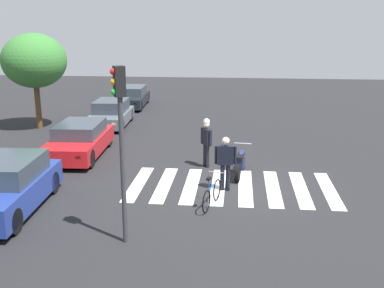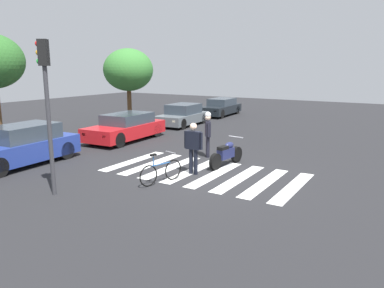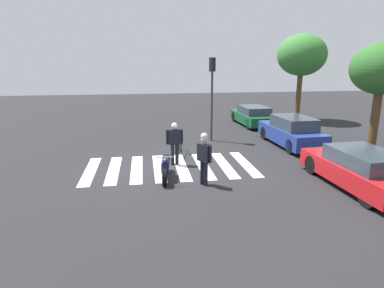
% 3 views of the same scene
% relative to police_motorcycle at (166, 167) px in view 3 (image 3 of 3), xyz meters
% --- Properties ---
extents(ground_plane, '(60.00, 60.00, 0.00)m').
position_rel_police_motorcycle_xyz_m(ground_plane, '(-1.23, 0.27, -0.45)').
color(ground_plane, '#232326').
extents(police_motorcycle, '(2.04, 0.62, 1.02)m').
position_rel_police_motorcycle_xyz_m(police_motorcycle, '(0.00, 0.00, 0.00)').
color(police_motorcycle, black).
rests_on(police_motorcycle, ground_plane).
extents(leaning_bicycle, '(1.64, 0.56, 1.00)m').
position_rel_police_motorcycle_xyz_m(leaning_bicycle, '(-2.97, 0.84, -0.07)').
color(leaning_bicycle, black).
rests_on(leaning_bicycle, ground_plane).
extents(officer_on_foot, '(0.24, 0.70, 1.77)m').
position_rel_police_motorcycle_xyz_m(officer_on_foot, '(-1.56, 0.49, 0.58)').
color(officer_on_foot, black).
rests_on(officer_on_foot, ground_plane).
extents(officer_by_motorcycle, '(0.59, 0.44, 1.86)m').
position_rel_police_motorcycle_xyz_m(officer_by_motorcycle, '(0.86, 1.27, 0.64)').
color(officer_by_motorcycle, black).
rests_on(officer_by_motorcycle, ground_plane).
extents(crosswalk_stripes, '(3.46, 6.75, 0.01)m').
position_rel_police_motorcycle_xyz_m(crosswalk_stripes, '(-1.23, 0.27, -0.44)').
color(crosswalk_stripes, silver).
rests_on(crosswalk_stripes, ground_plane).
extents(car_green_compact, '(4.20, 1.99, 1.26)m').
position_rel_police_motorcycle_xyz_m(car_green_compact, '(-9.35, 6.47, 0.16)').
color(car_green_compact, black).
rests_on(car_green_compact, ground_plane).
extents(car_blue_hatchback, '(4.41, 1.93, 1.50)m').
position_rel_police_motorcycle_xyz_m(car_blue_hatchback, '(-3.82, 6.62, 0.27)').
color(car_blue_hatchback, black).
rests_on(car_blue_hatchback, ground_plane).
extents(car_red_convertible, '(4.56, 2.09, 1.33)m').
position_rel_police_motorcycle_xyz_m(car_red_convertible, '(1.84, 6.48, 0.20)').
color(car_red_convertible, black).
rests_on(car_red_convertible, ground_plane).
extents(traffic_light_pole, '(0.33, 0.36, 4.35)m').
position_rel_police_motorcycle_xyz_m(traffic_light_pole, '(-5.46, 2.85, 2.46)').
color(traffic_light_pole, '#38383D').
rests_on(traffic_light_pole, ground_plane).
extents(street_tree_near, '(3.34, 3.34, 5.99)m').
position_rel_police_motorcycle_xyz_m(street_tree_near, '(-10.52, 10.17, 4.08)').
color(street_tree_near, brown).
rests_on(street_tree_near, ground_plane).
extents(street_tree_mid, '(2.80, 2.80, 5.04)m').
position_rel_police_motorcycle_xyz_m(street_tree_mid, '(-2.54, 10.17, 3.35)').
color(street_tree_mid, brown).
rests_on(street_tree_mid, ground_plane).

